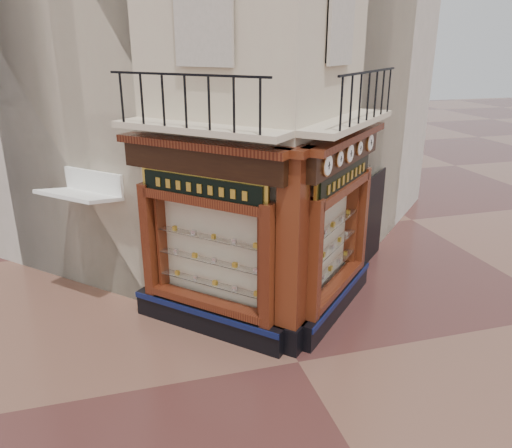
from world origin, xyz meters
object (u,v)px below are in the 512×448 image
object	(u,v)px
signboard_left	(201,188)
signboard_right	(345,177)
clock_d	(359,148)
clock_e	(370,142)
clock_a	(327,165)
awning	(92,300)
corner_pilaster	(292,257)
clock_b	(339,159)
clock_c	(349,153)

from	to	relation	value
signboard_left	signboard_right	xyz separation A→B (m)	(2.92, 0.00, -0.00)
clock_d	clock_e	bearing A→B (deg)	-0.00
clock_a	awning	xyz separation A→B (m)	(-4.42, 3.07, -3.62)
corner_pilaster	clock_d	xyz separation A→B (m)	(1.88, 1.27, 1.67)
clock_b	awning	distance (m)	6.60
signboard_right	clock_b	bearing A→B (deg)	-170.87
clock_b	clock_e	xyz separation A→B (m)	(1.33, 1.33, -0.00)
clock_a	clock_c	size ratio (longest dim) A/B	1.04
clock_e	signboard_left	size ratio (longest dim) A/B	0.19
corner_pilaster	signboard_left	xyz separation A→B (m)	(-1.46, 1.01, 1.15)
awning	corner_pilaster	bearing A→B (deg)	-174.14
clock_b	signboard_right	world-z (taller)	clock_b
clock_a	signboard_left	bearing A→B (deg)	109.54
signboard_left	clock_d	bearing A→B (deg)	-130.54
clock_e	signboard_left	xyz separation A→B (m)	(-3.85, -0.77, -0.52)
clock_c	awning	world-z (taller)	clock_c
corner_pilaster	awning	bearing A→B (deg)	95.86
clock_d	awning	world-z (taller)	clock_d
corner_pilaster	signboard_left	distance (m)	2.12
clock_c	signboard_right	distance (m)	0.54
clock_b	clock_c	distance (m)	0.57
clock_b	clock_e	size ratio (longest dim) A/B	0.81
corner_pilaster	clock_b	bearing A→B (deg)	-21.91
clock_c	clock_d	distance (m)	0.60
clock_a	signboard_right	bearing A→B (deg)	4.88
clock_c	corner_pilaster	bearing A→B (deg)	165.33
clock_b	awning	size ratio (longest dim) A/B	0.19
clock_a	clock_e	xyz separation A→B (m)	(1.76, 1.76, -0.00)
corner_pilaster	clock_c	world-z (taller)	corner_pilaster
signboard_right	clock_c	bearing A→B (deg)	-137.14
clock_e	awning	size ratio (longest dim) A/B	0.23
clock_e	signboard_left	distance (m)	3.96
awning	signboard_right	size ratio (longest dim) A/B	0.79
clock_c	clock_e	bearing A→B (deg)	0.00
awning	signboard_right	world-z (taller)	signboard_right
corner_pilaster	clock_e	size ratio (longest dim) A/B	10.03
clock_e	clock_a	bearing A→B (deg)	180.00
signboard_left	signboard_right	distance (m)	2.92
clock_b	signboard_right	bearing A→B (deg)	9.13
clock_c	clock_e	world-z (taller)	clock_e
clock_b	clock_d	distance (m)	1.17
clock_b	signboard_right	distance (m)	0.87
clock_a	clock_c	bearing A→B (deg)	0.00
clock_d	clock_e	distance (m)	0.72
clock_a	signboard_left	distance (m)	2.37
corner_pilaster	signboard_left	world-z (taller)	corner_pilaster
clock_e	clock_b	bearing A→B (deg)	180.00
clock_b	clock_e	bearing A→B (deg)	0.00
awning	clock_e	bearing A→B (deg)	-146.94
clock_d	clock_a	bearing A→B (deg)	-180.00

